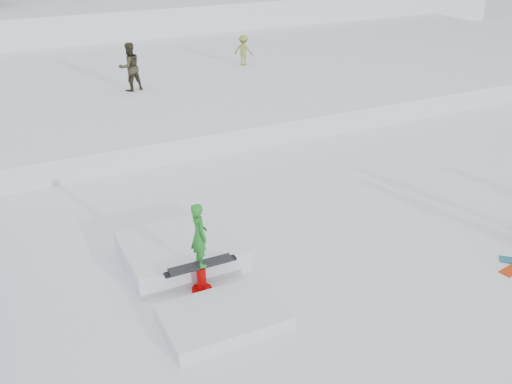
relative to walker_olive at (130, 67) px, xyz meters
name	(u,v)px	position (x,y,z in m)	size (l,w,h in m)	color
ground	(275,275)	(-0.35, -13.19, -1.77)	(120.00, 120.00, 0.00)	white
snow_berm	(57,18)	(-0.35, 16.81, -0.57)	(60.00, 14.00, 2.40)	white
snow_midrise	(109,84)	(-0.35, 2.81, -1.37)	(50.00, 18.00, 0.80)	white
walker_olive	(130,67)	(0.00, 0.00, 0.00)	(0.94, 0.73, 1.93)	#2E2B1C
walker_ygreen	(244,50)	(5.89, 1.84, -0.26)	(0.91, 0.52, 1.40)	olive
jib_rail_feature	(192,265)	(-2.04, -12.43, -1.46)	(2.60, 4.40, 2.11)	white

